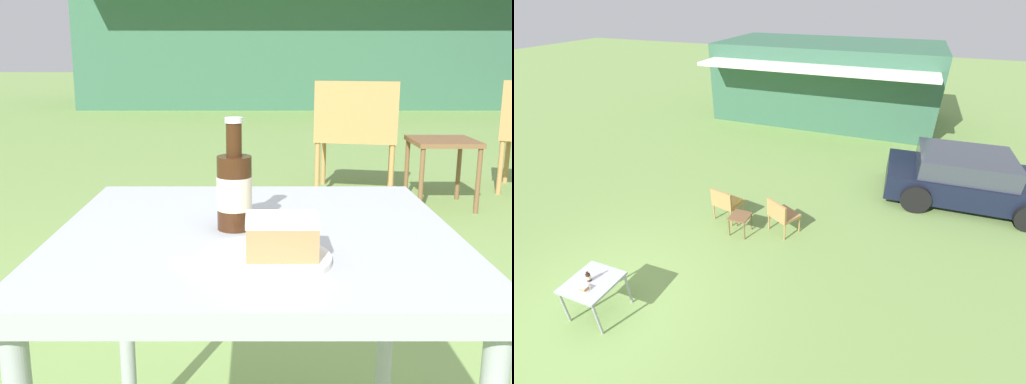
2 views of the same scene
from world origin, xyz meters
TOP-DOWN VIEW (x-y plane):
  - cabin_building at (1.01, 11.58)m, footprint 8.38×5.46m
  - wicker_chair_cushioned at (0.72, 3.16)m, footprint 0.66×0.61m
  - garden_side_table at (1.23, 2.80)m, footprint 0.41×0.43m
  - patio_table at (0.00, 0.00)m, footprint 0.75×0.75m
  - cake_on_plate at (0.03, -0.18)m, footprint 0.22×0.22m
  - cola_bottle_near at (-0.04, 0.01)m, footprint 0.07×0.07m
  - fork at (-0.04, -0.18)m, footprint 0.19×0.02m

SIDE VIEW (x-z plane):
  - garden_side_table at x=1.23m, z-range 0.16..0.61m
  - wicker_chair_cushioned at x=0.72m, z-range 0.07..0.89m
  - patio_table at x=0.00m, z-range 0.27..0.95m
  - fork at x=-0.04m, z-range 0.68..0.69m
  - cake_on_plate at x=0.03m, z-range 0.67..0.74m
  - cola_bottle_near at x=-0.04m, z-range 0.65..0.86m
  - cabin_building at x=1.01m, z-range 0.01..2.93m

